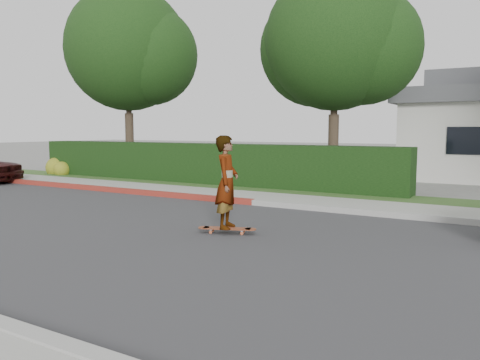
{
  "coord_description": "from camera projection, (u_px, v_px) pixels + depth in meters",
  "views": [
    {
      "loc": [
        6.84,
        -6.72,
        2.01
      ],
      "look_at": [
        2.19,
        1.33,
        1.0
      ],
      "focal_mm": 35.0,
      "sensor_mm": 36.0,
      "label": 1
    }
  ],
  "objects": [
    {
      "name": "curb_red_section",
      "position": [
        94.0,
        188.0,
        15.42
      ],
      "size": [
        12.0,
        0.21,
        0.15
      ],
      "primitive_type": "cube",
      "color": "maroon",
      "rests_on": "ground"
    },
    {
      "name": "sidewalk_far",
      "position": [
        238.0,
        196.0,
        13.7
      ],
      "size": [
        60.0,
        1.6,
        0.12
      ],
      "primitive_type": "cube",
      "color": "gray",
      "rests_on": "ground"
    },
    {
      "name": "tree_center",
      "position": [
        337.0,
        45.0,
        16.04
      ],
      "size": [
        5.66,
        4.84,
        7.44
      ],
      "color": "#33261C",
      "rests_on": "ground"
    },
    {
      "name": "flowering_shrub",
      "position": [
        58.0,
        168.0,
        20.15
      ],
      "size": [
        1.4,
        1.0,
        0.9
      ],
      "color": "#2D4C19",
      "rests_on": "ground"
    },
    {
      "name": "ground",
      "position": [
        113.0,
        230.0,
        9.41
      ],
      "size": [
        120.0,
        120.0,
        0.0
      ],
      "primitive_type": "plane",
      "color": "slate",
      "rests_on": "ground"
    },
    {
      "name": "hedge",
      "position": [
        197.0,
        164.0,
        17.02
      ],
      "size": [
        15.0,
        1.0,
        1.5
      ],
      "primitive_type": "cube",
      "color": "black",
      "rests_on": "ground"
    },
    {
      "name": "planting_strip",
      "position": [
        263.0,
        190.0,
        15.08
      ],
      "size": [
        60.0,
        1.6,
        0.1
      ],
      "primitive_type": "cube",
      "color": "#2D4C1E",
      "rests_on": "ground"
    },
    {
      "name": "skateboarder",
      "position": [
        227.0,
        182.0,
        8.92
      ],
      "size": [
        0.6,
        0.75,
        1.78
      ],
      "primitive_type": "imported",
      "rotation": [
        0.0,
        0.0,
        1.87
      ],
      "color": "white",
      "rests_on": "skateboard"
    },
    {
      "name": "curb_far",
      "position": [
        222.0,
        200.0,
        12.93
      ],
      "size": [
        60.0,
        0.2,
        0.15
      ],
      "primitive_type": "cube",
      "color": "#9E9E99",
      "rests_on": "ground"
    },
    {
      "name": "skateboard",
      "position": [
        227.0,
        229.0,
        9.02
      ],
      "size": [
        1.14,
        0.61,
        0.11
      ],
      "rotation": [
        0.0,
        0.0,
        0.36
      ],
      "color": "#B95632",
      "rests_on": "ground"
    },
    {
      "name": "tree_left",
      "position": [
        130.0,
        53.0,
        20.05
      ],
      "size": [
        5.99,
        5.21,
        8.0
      ],
      "color": "#33261C",
      "rests_on": "ground"
    },
    {
      "name": "road",
      "position": [
        113.0,
        229.0,
        9.41
      ],
      "size": [
        60.0,
        8.0,
        0.01
      ],
      "primitive_type": "cube",
      "color": "#2D2D30",
      "rests_on": "ground"
    }
  ]
}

